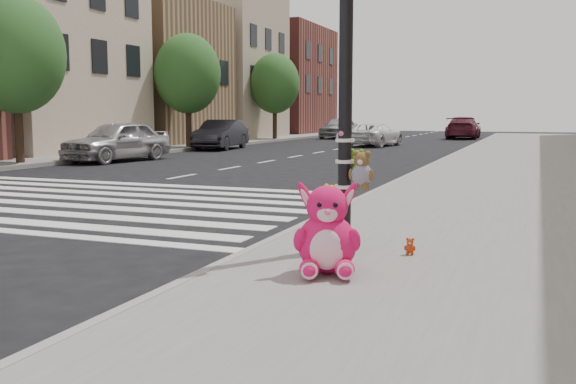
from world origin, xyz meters
The scene contains 20 objects.
ground centered at (0.00, 0.00, 0.00)m, with size 120.00×120.00×0.00m, color black.
sidewalk_near centered at (5.00, 10.00, 0.07)m, with size 7.00×80.00×0.14m, color slate.
sidewalk_far centered at (-13.50, 20.00, 0.07)m, with size 6.00×80.00×0.14m, color slate.
curb_edge centered at (1.55, 10.00, 0.07)m, with size 0.12×80.00×0.15m, color gray.
crosswalk centered at (-4.50, 5.20, 0.01)m, with size 11.00×6.00×0.01m, color silver, non-canonical shape.
bld_far_b centered at (-15.50, 17.00, 5.50)m, with size 6.00×8.00×11.00m, color beige.
bld_far_c centered at (-15.50, 26.00, 4.00)m, with size 6.00×8.00×8.00m, color #977450.
bld_far_d centered at (-15.50, 35.00, 5.00)m, with size 6.00×8.00×10.00m, color tan.
bld_far_e centered at (-15.50, 46.00, 4.50)m, with size 6.00×10.00×9.00m, color brown.
signal_pole centered at (2.62, 1.81, 1.76)m, with size 0.71×0.49×4.00m.
tree_far_a centered at (-11.20, 11.00, 3.65)m, with size 3.20×3.20×5.44m.
tree_far_b centered at (-11.20, 22.00, 3.65)m, with size 3.20×3.20×5.44m.
tree_far_c centered at (-11.20, 33.00, 3.65)m, with size 3.20×3.20×5.44m.
pink_bunny centered at (2.78, 0.57, 0.53)m, with size 0.77×0.84×0.96m.
red_teddy centered at (3.40, 1.76, 0.24)m, with size 0.14×0.09×0.20m, color #BD3812, non-canonical shape.
car_silver_far centered at (-9.66, 14.16, 0.75)m, with size 1.77×4.41×1.50m, color #B7B6BB.
car_dark_far centered at (-9.80, 22.69, 0.72)m, with size 1.53×4.40×1.45m, color black.
car_white_near centered at (-3.50, 28.46, 0.61)m, with size 2.03×4.40×1.22m, color white.
car_maroon_near centered at (-0.17, 40.67, 0.76)m, with size 2.12×5.22×1.51m, color #531725.
car_silver_deep centered at (-8.36, 37.96, 0.76)m, with size 1.80×4.47×1.52m, color #B3B2B7.
Camera 1 is at (4.72, -5.47, 1.75)m, focal length 40.00 mm.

